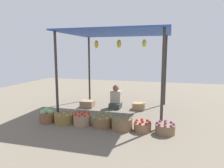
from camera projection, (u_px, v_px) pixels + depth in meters
The scene contains 12 objects.
ground_plane at pixel (117, 110), 6.70m from camera, with size 14.00×14.00×0.00m, color #6F6454.
market_stall_structure at pixel (117, 38), 6.36m from camera, with size 3.15×2.72×2.46m.
vendor_person at pixel (116, 99), 6.97m from camera, with size 0.36×0.44×0.78m.
basket_cabbages at pixel (47, 116), 5.56m from camera, with size 0.39×0.39×0.38m.
basket_potatoes at pixel (64, 118), 5.52m from camera, with size 0.51×0.51×0.29m.
basket_red_tomatoes at pixel (82, 119), 5.36m from camera, with size 0.45×0.45×0.33m.
basket_limes at pixel (103, 121), 5.25m from camera, with size 0.50×0.50×0.29m.
basket_green_chilies at pixel (122, 124), 5.03m from camera, with size 0.50×0.50×0.32m.
basket_red_apples at pixel (142, 126), 4.94m from camera, with size 0.41×0.41×0.26m.
basket_purple_onions at pixel (165, 129), 4.77m from camera, with size 0.44×0.44×0.28m.
wooden_crate_near_vendor at pixel (139, 106), 6.81m from camera, with size 0.38×0.35×0.22m, color #A68055.
wooden_crate_stacked_rear at pixel (88, 104), 7.09m from camera, with size 0.43×0.35×0.23m, color #997C5A.
Camera 1 is at (1.59, -6.30, 1.84)m, focal length 33.51 mm.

